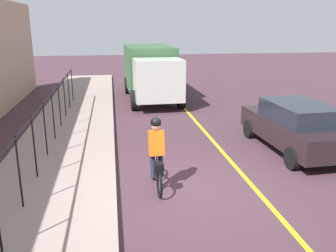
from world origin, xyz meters
TOP-DOWN VIEW (x-y plane):
  - ground_plane at (0.00, 0.00)m, footprint 80.00×80.00m
  - lane_line_centre at (0.00, -1.60)m, footprint 36.00×0.12m
  - sidewalk at (0.00, 3.40)m, footprint 40.00×3.20m
  - iron_fence at (1.00, 3.80)m, footprint 19.39×0.04m
  - cyclist_lead at (0.12, 0.81)m, footprint 1.71×0.37m
  - patrol_sedan at (2.27, -3.90)m, footprint 4.47×2.06m
  - box_truck_background at (11.16, -0.26)m, footprint 6.77×2.67m

SIDE VIEW (x-z plane):
  - ground_plane at x=0.00m, z-range 0.00..0.00m
  - lane_line_centre at x=0.00m, z-range 0.00..0.01m
  - sidewalk at x=0.00m, z-range 0.00..0.15m
  - patrol_sedan at x=2.27m, z-range 0.03..1.61m
  - cyclist_lead at x=0.12m, z-range 0.00..1.82m
  - iron_fence at x=1.00m, z-range 0.51..2.11m
  - box_truck_background at x=11.16m, z-range 0.16..2.94m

